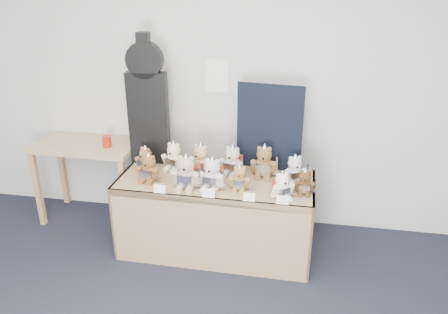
% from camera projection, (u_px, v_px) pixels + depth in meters
% --- Properties ---
extents(room_shell, '(6.00, 6.00, 6.00)m').
position_uv_depth(room_shell, '(217.00, 76.00, 3.97)').
color(room_shell, white).
rests_on(room_shell, floor).
extents(display_table, '(1.67, 0.71, 0.69)m').
position_uv_depth(display_table, '(214.00, 199.00, 3.71)').
color(display_table, '#936E4B').
rests_on(display_table, floor).
extents(side_table, '(0.98, 0.55, 0.81)m').
position_uv_depth(side_table, '(88.00, 156.00, 4.22)').
color(side_table, '#93844F').
rests_on(side_table, floor).
extents(guitar_case, '(0.36, 0.13, 1.17)m').
position_uv_depth(guitar_case, '(148.00, 102.00, 3.84)').
color(guitar_case, black).
rests_on(guitar_case, display_table).
extents(navy_board, '(0.57, 0.10, 0.77)m').
position_uv_depth(navy_board, '(269.00, 128.00, 3.77)').
color(navy_board, black).
rests_on(navy_board, display_table).
extents(red_cup, '(0.08, 0.08, 0.11)m').
position_uv_depth(red_cup, '(107.00, 142.00, 4.06)').
color(red_cup, '#AB1C0B').
rests_on(red_cup, side_table).
extents(teddy_front_far_left, '(0.22, 0.19, 0.27)m').
position_uv_depth(teddy_front_far_left, '(149.00, 169.00, 3.65)').
color(teddy_front_far_left, brown).
rests_on(teddy_front_far_left, display_table).
extents(teddy_front_left, '(0.26, 0.21, 0.32)m').
position_uv_depth(teddy_front_left, '(186.00, 173.00, 3.52)').
color(teddy_front_left, tan).
rests_on(teddy_front_left, display_table).
extents(teddy_front_centre, '(0.25, 0.22, 0.30)m').
position_uv_depth(teddy_front_centre, '(212.00, 175.00, 3.50)').
color(teddy_front_centre, silver).
rests_on(teddy_front_centre, display_table).
extents(teddy_front_right, '(0.19, 0.15, 0.23)m').
position_uv_depth(teddy_front_right, '(239.00, 179.00, 3.50)').
color(teddy_front_right, olive).
rests_on(teddy_front_right, display_table).
extents(teddy_front_far_right, '(0.20, 0.20, 0.25)m').
position_uv_depth(teddy_front_far_right, '(282.00, 186.00, 3.37)').
color(teddy_front_far_right, white).
rests_on(teddy_front_far_right, display_table).
extents(teddy_front_end, '(0.18, 0.14, 0.22)m').
position_uv_depth(teddy_front_end, '(305.00, 183.00, 3.44)').
color(teddy_front_end, '#51371B').
rests_on(teddy_front_end, display_table).
extents(teddy_back_left, '(0.23, 0.21, 0.28)m').
position_uv_depth(teddy_back_left, '(174.00, 157.00, 3.86)').
color(teddy_back_left, beige).
rests_on(teddy_back_left, display_table).
extents(teddy_back_centre_left, '(0.25, 0.24, 0.31)m').
position_uv_depth(teddy_back_centre_left, '(200.00, 160.00, 3.77)').
color(teddy_back_centre_left, tan).
rests_on(teddy_back_centre_left, display_table).
extents(teddy_back_centre_right, '(0.24, 0.22, 0.29)m').
position_uv_depth(teddy_back_centre_right, '(232.00, 162.00, 3.76)').
color(teddy_back_centre_right, beige).
rests_on(teddy_back_centre_right, display_table).
extents(teddy_back_right, '(0.25, 0.20, 0.31)m').
position_uv_depth(teddy_back_right, '(264.00, 163.00, 3.73)').
color(teddy_back_right, brown).
rests_on(teddy_back_right, display_table).
extents(teddy_back_end, '(0.22, 0.21, 0.27)m').
position_uv_depth(teddy_back_end, '(295.00, 171.00, 3.62)').
color(teddy_back_end, silver).
rests_on(teddy_back_end, display_table).
extents(teddy_back_far_left, '(0.20, 0.20, 0.25)m').
position_uv_depth(teddy_back_far_left, '(145.00, 160.00, 3.84)').
color(teddy_back_far_left, olive).
rests_on(teddy_back_far_left, display_table).
extents(entry_card_a, '(0.10, 0.02, 0.07)m').
position_uv_depth(entry_card_a, '(160.00, 189.00, 3.46)').
color(entry_card_a, white).
rests_on(entry_card_a, display_table).
extents(entry_card_b, '(0.10, 0.02, 0.07)m').
position_uv_depth(entry_card_b, '(209.00, 193.00, 3.39)').
color(entry_card_b, white).
rests_on(entry_card_b, display_table).
extents(entry_card_c, '(0.09, 0.02, 0.07)m').
position_uv_depth(entry_card_c, '(249.00, 197.00, 3.34)').
color(entry_card_c, white).
rests_on(entry_card_c, display_table).
extents(entry_card_d, '(0.09, 0.02, 0.07)m').
position_uv_depth(entry_card_d, '(282.00, 200.00, 3.30)').
color(entry_card_d, white).
rests_on(entry_card_d, display_table).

